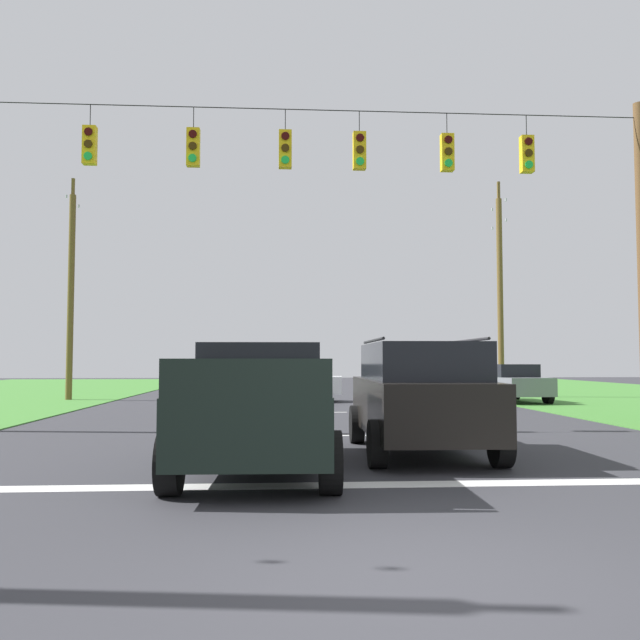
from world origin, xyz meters
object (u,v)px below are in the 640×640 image
Objects in this scene: pickup_truck at (259,407)px; distant_car_oncoming at (509,382)px; distant_car_crossing_white at (289,382)px; utility_pole_mid_right at (500,289)px; overhead_signal_span at (320,233)px; suv_black at (420,395)px; utility_pole_near_left at (71,292)px.

distant_car_oncoming is (9.59, 16.10, -0.18)m from pickup_truck.
distant_car_crossing_white is 0.45× the size of utility_pole_mid_right.
pickup_truck is at bearing -92.71° from distant_car_crossing_white.
overhead_signal_span is at bearing -124.10° from utility_pole_mid_right.
suv_black is 0.51× the size of utility_pole_near_left.
pickup_truck is at bearing -102.32° from overhead_signal_span.
overhead_signal_span reaches higher than distant_car_oncoming.
overhead_signal_span is 1.80× the size of utility_pole_near_left.
utility_pole_near_left is (-17.96, 2.59, 3.77)m from distant_car_oncoming.
pickup_truck is (-1.36, -6.21, -3.89)m from overhead_signal_span.
utility_pole_near_left is (-18.86, -1.01, -0.36)m from utility_pole_mid_right.
utility_pole_mid_right is at bearing 67.10° from suv_black.
overhead_signal_span reaches higher than suv_black.
utility_pole_mid_right is (9.14, 13.49, 0.07)m from overhead_signal_span.
distant_car_oncoming is 0.45× the size of utility_pole_mid_right.
distant_car_oncoming is at bearing -104.06° from utility_pole_mid_right.
utility_pole_mid_right reaches higher than overhead_signal_span.
utility_pole_near_left is at bearing 171.80° from distant_car_oncoming.
suv_black is at bearing 29.46° from pickup_truck.
pickup_truck is 1.23× the size of distant_car_oncoming.
distant_car_crossing_white is at bearing 92.83° from overhead_signal_span.
suv_black is 20.73m from utility_pole_near_left.
utility_pole_mid_right is at bearing 61.97° from pickup_truck.
utility_pole_mid_right is 18.89m from utility_pole_near_left.
pickup_truck is 1.13× the size of suv_black.
pickup_truck is 18.74m from distant_car_oncoming.
distant_car_crossing_white is 10.82m from utility_pole_mid_right.
distant_car_oncoming is at bearing -8.20° from utility_pole_near_left.
utility_pole_near_left is (-11.22, 17.08, 3.50)m from suv_black.
suv_black reaches higher than pickup_truck.
utility_pole_near_left is at bearing 127.93° from overhead_signal_span.
distant_car_crossing_white is at bearing 87.29° from pickup_truck.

